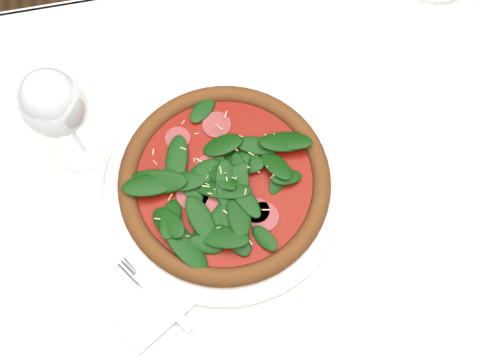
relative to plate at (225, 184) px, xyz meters
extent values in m
plane|color=brown|center=(0.03, -0.04, -0.76)|extent=(6.00, 6.00, 0.00)
cube|color=silver|center=(0.03, -0.04, -0.03)|extent=(1.20, 0.80, 0.04)
cylinder|color=#523820|center=(0.57, 0.30, -0.40)|extent=(0.06, 0.06, 0.71)
cube|color=silver|center=(0.03, 0.36, -0.12)|extent=(1.20, 0.01, 0.22)
cylinder|color=white|center=(0.00, 0.00, 0.00)|extent=(0.34, 0.34, 0.01)
torus|color=white|center=(0.00, 0.00, 0.00)|extent=(0.34, 0.34, 0.01)
cylinder|color=#9E6426|center=(0.00, 0.00, 0.01)|extent=(0.31, 0.31, 0.01)
torus|color=#9D5624|center=(0.00, 0.00, 0.02)|extent=(0.31, 0.31, 0.03)
cylinder|color=#901805|center=(0.00, 0.00, 0.02)|extent=(0.26, 0.26, 0.00)
cylinder|color=brown|center=(0.00, 0.00, 0.02)|extent=(0.23, 0.23, 0.00)
ellipsoid|color=#103C0B|center=(0.00, 0.00, 0.03)|extent=(0.25, 0.25, 0.02)
cylinder|color=beige|center=(0.00, 0.00, 0.04)|extent=(0.23, 0.23, 0.00)
cylinder|color=white|center=(-0.19, 0.10, -0.01)|extent=(0.07, 0.07, 0.00)
cylinder|color=white|center=(-0.19, 0.10, 0.04)|extent=(0.01, 0.01, 0.10)
ellipsoid|color=white|center=(-0.19, 0.10, 0.13)|extent=(0.08, 0.08, 0.10)
cube|color=silver|center=(-0.11, -0.14, 0.00)|extent=(0.15, 0.12, 0.01)
cube|color=silver|center=(-0.11, -0.14, 0.00)|extent=(0.07, 0.09, 0.00)
cube|color=silver|center=(-0.14, -0.10, 0.00)|extent=(0.04, 0.04, 0.00)
camera|label=1|loc=(-0.03, -0.26, 0.71)|focal=40.00mm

